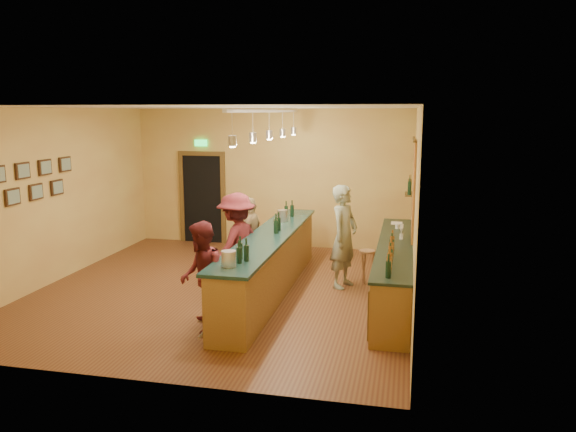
% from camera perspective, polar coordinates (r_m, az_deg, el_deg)
% --- Properties ---
extents(floor, '(7.00, 7.00, 0.00)m').
position_cam_1_polar(floor, '(10.16, -6.45, -7.43)').
color(floor, '#532917').
rests_on(floor, ground).
extents(ceiling, '(6.50, 7.00, 0.02)m').
position_cam_1_polar(ceiling, '(9.67, -6.84, 10.91)').
color(ceiling, silver).
rests_on(ceiling, wall_back).
extents(wall_back, '(6.50, 0.02, 3.20)m').
position_cam_1_polar(wall_back, '(13.12, -1.71, 3.87)').
color(wall_back, '#B58444').
rests_on(wall_back, floor).
extents(wall_front, '(6.50, 0.02, 3.20)m').
position_cam_1_polar(wall_front, '(6.64, -16.41, -3.19)').
color(wall_front, '#B58444').
rests_on(wall_front, floor).
extents(wall_left, '(0.02, 7.00, 3.20)m').
position_cam_1_polar(wall_left, '(11.26, -22.50, 1.95)').
color(wall_left, '#B58444').
rests_on(wall_left, floor).
extents(wall_right, '(0.02, 7.00, 3.20)m').
position_cam_1_polar(wall_right, '(9.27, 12.74, 0.81)').
color(wall_right, '#B58444').
rests_on(wall_right, floor).
extents(doorway, '(1.15, 0.09, 2.48)m').
position_cam_1_polar(doorway, '(13.67, -8.66, 2.02)').
color(doorway, black).
rests_on(doorway, wall_back).
extents(tapestry, '(0.03, 1.40, 1.60)m').
position_cam_1_polar(tapestry, '(9.63, 12.67, 2.68)').
color(tapestry, maroon).
rests_on(tapestry, wall_right).
extents(bottle_shelf, '(0.17, 0.55, 0.54)m').
position_cam_1_polar(bottle_shelf, '(11.14, 12.29, 2.77)').
color(bottle_shelf, '#543D19').
rests_on(bottle_shelf, wall_right).
extents(picture_grid, '(0.06, 2.20, 0.70)m').
position_cam_1_polar(picture_grid, '(10.59, -24.75, 3.20)').
color(picture_grid, '#382111').
rests_on(picture_grid, wall_left).
extents(back_counter, '(0.60, 4.55, 1.27)m').
position_cam_1_polar(back_counter, '(9.69, 10.80, -5.45)').
color(back_counter, brown).
rests_on(back_counter, floor).
extents(tasting_bar, '(0.74, 5.10, 1.38)m').
position_cam_1_polar(tasting_bar, '(9.76, -1.85, -4.42)').
color(tasting_bar, brown).
rests_on(tasting_bar, floor).
extents(pendant_track, '(0.11, 4.60, 0.50)m').
position_cam_1_polar(pendant_track, '(9.43, -1.93, 9.67)').
color(pendant_track, silver).
rests_on(pendant_track, ceiling).
extents(bartender, '(0.65, 0.79, 1.86)m').
position_cam_1_polar(bartender, '(10.08, 5.71, -2.09)').
color(bartender, gray).
rests_on(bartender, floor).
extents(customer_a, '(0.86, 0.95, 1.60)m').
position_cam_1_polar(customer_a, '(8.18, -8.77, -6.11)').
color(customer_a, '#59191E').
rests_on(customer_a, floor).
extents(customer_b, '(0.45, 0.95, 1.58)m').
position_cam_1_polar(customer_b, '(10.51, -3.84, -2.32)').
color(customer_b, '#997A51').
rests_on(customer_b, floor).
extents(customer_c, '(0.97, 1.29, 1.78)m').
position_cam_1_polar(customer_c, '(9.69, -5.25, -2.86)').
color(customer_c, '#59191E').
rests_on(customer_c, floor).
extents(bar_stool, '(0.30, 0.30, 0.62)m').
position_cam_1_polar(bar_stool, '(10.46, 8.04, -4.26)').
color(bar_stool, olive).
rests_on(bar_stool, floor).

